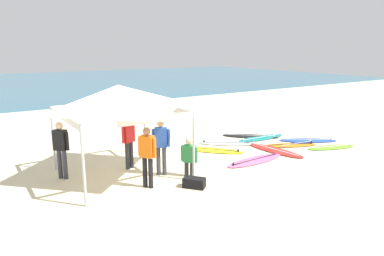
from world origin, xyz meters
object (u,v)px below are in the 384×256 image
(surfboard_yellow, at_px, (212,150))
(gear_bag_near_tent, at_px, (194,183))
(surfboard_black, at_px, (250,136))
(surfboard_orange, at_px, (291,145))
(surfboard_pink, at_px, (255,160))
(person_red, at_px, (129,139))
(person_black, at_px, (61,146))
(person_green, at_px, (189,155))
(surfboard_white, at_px, (226,143))
(canopy_tent, at_px, (118,97))
(person_blue, at_px, (161,143))
(surfboard_navy, at_px, (297,144))
(surfboard_blue, at_px, (308,140))
(person_orange, at_px, (147,153))
(surfboard_teal, at_px, (261,138))
(surfboard_lime, at_px, (332,147))
(surfboard_red, at_px, (274,150))

(surfboard_yellow, bearing_deg, gear_bag_near_tent, -134.59)
(surfboard_black, xyz_separation_m, surfboard_orange, (0.33, -1.96, 0.00))
(surfboard_pink, height_order, surfboard_black, same)
(surfboard_pink, distance_m, gear_bag_near_tent, 3.14)
(surfboard_pink, relative_size, person_red, 1.47)
(person_black, distance_m, person_green, 3.76)
(surfboard_orange, bearing_deg, surfboard_white, 141.01)
(canopy_tent, distance_m, surfboard_pink, 5.08)
(person_blue, bearing_deg, surfboard_yellow, 22.90)
(surfboard_navy, bearing_deg, surfboard_blue, 9.04)
(person_black, xyz_separation_m, person_green, (3.23, -1.89, -0.33))
(surfboard_white, bearing_deg, person_black, -177.12)
(person_green, relative_size, gear_bag_near_tent, 2.00)
(surfboard_pink, height_order, person_orange, person_orange)
(surfboard_navy, bearing_deg, person_orange, -174.46)
(surfboard_black, relative_size, surfboard_blue, 0.94)
(person_orange, bearing_deg, person_red, 82.94)
(surfboard_teal, xyz_separation_m, surfboard_lime, (1.26, -2.57, 0.00))
(person_red, bearing_deg, surfboard_white, 7.27)
(person_green, bearing_deg, gear_bag_near_tent, -114.29)
(surfboard_blue, bearing_deg, person_orange, -174.06)
(person_blue, bearing_deg, person_black, 152.87)
(canopy_tent, height_order, surfboard_yellow, canopy_tent)
(surfboard_black, relative_size, surfboard_teal, 0.90)
(surfboard_red, height_order, surfboard_orange, same)
(surfboard_navy, height_order, person_black, person_black)
(surfboard_orange, distance_m, person_green, 5.27)
(surfboard_lime, bearing_deg, surfboard_pink, 173.13)
(surfboard_white, relative_size, person_orange, 1.21)
(surfboard_white, xyz_separation_m, person_green, (-3.21, -2.22, 0.62))
(surfboard_navy, bearing_deg, surfboard_yellow, 160.35)
(surfboard_pink, height_order, surfboard_white, same)
(surfboard_black, xyz_separation_m, person_orange, (-6.30, -2.67, 0.95))
(surfboard_yellow, relative_size, surfboard_lime, 1.08)
(surfboard_white, bearing_deg, canopy_tent, -168.49)
(surfboard_white, height_order, surfboard_orange, same)
(surfboard_red, xyz_separation_m, surfboard_teal, (0.89, 1.63, 0.00))
(surfboard_red, xyz_separation_m, person_black, (-7.36, 1.44, 0.95))
(canopy_tent, distance_m, surfboard_yellow, 4.53)
(surfboard_navy, relative_size, surfboard_teal, 0.76)
(surfboard_teal, bearing_deg, gear_bag_near_tent, -151.67)
(surfboard_pink, height_order, person_green, person_green)
(surfboard_lime, bearing_deg, surfboard_navy, 126.61)
(surfboard_lime, distance_m, gear_bag_near_tent, 6.67)
(surfboard_black, bearing_deg, surfboard_red, -109.10)
(person_red, bearing_deg, gear_bag_near_tent, -71.26)
(surfboard_teal, bearing_deg, surfboard_lime, -63.95)
(surfboard_lime, bearing_deg, surfboard_red, 156.34)
(surfboard_red, relative_size, surfboard_lime, 1.21)
(canopy_tent, distance_m, person_blue, 1.85)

